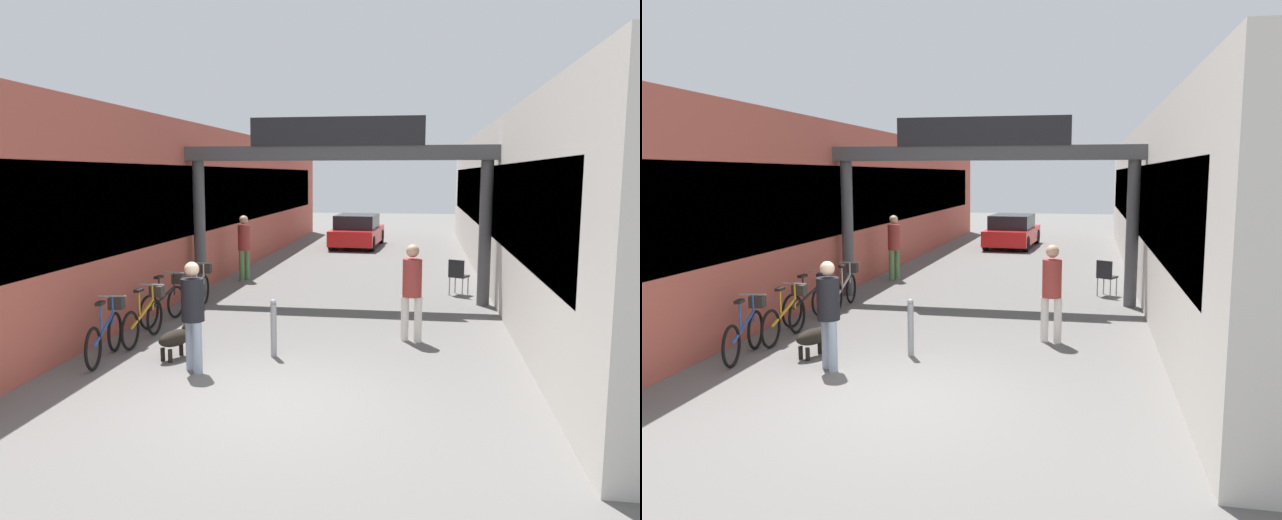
# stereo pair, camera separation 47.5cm
# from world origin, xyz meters

# --- Properties ---
(ground_plane) EXTENTS (80.00, 80.00, 0.00)m
(ground_plane) POSITION_xyz_m (0.00, 0.00, 0.00)
(ground_plane) COLOR #605E5B
(storefront_left) EXTENTS (3.00, 26.00, 4.21)m
(storefront_left) POSITION_xyz_m (-5.09, 11.00, 2.11)
(storefront_left) COLOR #B25142
(storefront_left) RESTS_ON ground_plane
(storefront_right) EXTENTS (3.00, 26.00, 4.21)m
(storefront_right) POSITION_xyz_m (5.09, 11.00, 2.11)
(storefront_right) COLOR beige
(storefront_right) RESTS_ON ground_plane
(arcade_sign_gateway) EXTENTS (7.40, 0.47, 4.23)m
(arcade_sign_gateway) POSITION_xyz_m (0.00, 6.62, 2.99)
(arcade_sign_gateway) COLOR #4C4C4F
(arcade_sign_gateway) RESTS_ON ground_plane
(pedestrian_with_dog) EXTENTS (0.48, 0.48, 1.67)m
(pedestrian_with_dog) POSITION_xyz_m (-1.41, 1.00, 0.95)
(pedestrian_with_dog) COLOR #8C9EB2
(pedestrian_with_dog) RESTS_ON ground_plane
(pedestrian_companion) EXTENTS (0.41, 0.41, 1.74)m
(pedestrian_companion) POSITION_xyz_m (1.79, 3.26, 1.00)
(pedestrian_companion) COLOR silver
(pedestrian_companion) RESTS_ON ground_plane
(pedestrian_carrying_crate) EXTENTS (0.45, 0.45, 1.82)m
(pedestrian_carrying_crate) POSITION_xyz_m (-2.94, 9.03, 1.05)
(pedestrian_carrying_crate) COLOR #4C7F47
(pedestrian_carrying_crate) RESTS_ON ground_plane
(dog_on_leash) EXTENTS (0.54, 0.77, 0.54)m
(dog_on_leash) POSITION_xyz_m (-1.91, 1.63, 0.34)
(dog_on_leash) COLOR black
(dog_on_leash) RESTS_ON ground_plane
(bicycle_blue_nearest) EXTENTS (0.47, 1.68, 0.98)m
(bicycle_blue_nearest) POSITION_xyz_m (-3.04, 1.42, 0.44)
(bicycle_blue_nearest) COLOR black
(bicycle_blue_nearest) RESTS_ON ground_plane
(bicycle_orange_second) EXTENTS (0.46, 1.69, 0.98)m
(bicycle_orange_second) POSITION_xyz_m (-2.89, 2.55, 0.44)
(bicycle_orange_second) COLOR black
(bicycle_orange_second) RESTS_ON ground_plane
(bicycle_black_third) EXTENTS (0.46, 1.68, 0.98)m
(bicycle_black_third) POSITION_xyz_m (-3.10, 3.94, 0.44)
(bicycle_black_third) COLOR black
(bicycle_black_third) RESTS_ON ground_plane
(bicycle_silver_farthest) EXTENTS (0.46, 1.69, 0.98)m
(bicycle_silver_farthest) POSITION_xyz_m (-2.91, 5.36, 0.44)
(bicycle_silver_farthest) COLOR black
(bicycle_silver_farthest) RESTS_ON ground_plane
(bollard_post_metal) EXTENTS (0.10, 0.10, 0.95)m
(bollard_post_metal) POSITION_xyz_m (-0.41, 1.95, 0.48)
(bollard_post_metal) COLOR gray
(bollard_post_metal) RESTS_ON ground_plane
(cafe_chair_black_nearer) EXTENTS (0.54, 0.54, 0.89)m
(cafe_chair_black_nearer) POSITION_xyz_m (2.84, 7.72, 0.54)
(cafe_chair_black_nearer) COLOR gray
(cafe_chair_black_nearer) RESTS_ON ground_plane
(parked_car_red) EXTENTS (1.98, 4.09, 1.33)m
(parked_car_red) POSITION_xyz_m (-0.64, 17.65, 0.64)
(parked_car_red) COLOR red
(parked_car_red) RESTS_ON ground_plane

